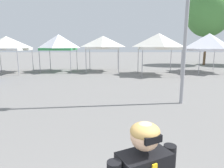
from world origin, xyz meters
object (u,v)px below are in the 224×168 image
canopy_tent_right_of_center (58,42)px  tree_behind_tents_right (208,13)px  canopy_tent_behind_right (158,41)px  canopy_tent_center (208,42)px  canopy_tent_far_left (6,43)px  canopy_tent_left_of_center (102,43)px

canopy_tent_right_of_center → tree_behind_tents_right: (16.11, 6.09, 3.48)m
tree_behind_tents_right → canopy_tent_behind_right: bearing=-132.7°
canopy_tent_center → tree_behind_tents_right: 8.08m
canopy_tent_center → tree_behind_tents_right: bearing=67.2°
canopy_tent_far_left → canopy_tent_behind_right: canopy_tent_behind_right is taller
canopy_tent_behind_right → canopy_tent_center: canopy_tent_center is taller
canopy_tent_right_of_center → canopy_tent_center: (13.28, -0.63, 0.01)m
canopy_tent_far_left → canopy_tent_center: size_ratio=0.90×
canopy_tent_right_of_center → canopy_tent_center: canopy_tent_center is taller
canopy_tent_far_left → canopy_tent_right_of_center: bearing=15.4°
canopy_tent_right_of_center → canopy_tent_behind_right: bearing=-13.9°
canopy_tent_right_of_center → canopy_tent_behind_right: size_ratio=1.01×
canopy_tent_behind_right → tree_behind_tents_right: 11.67m
canopy_tent_center → canopy_tent_left_of_center: bearing=176.0°
canopy_tent_right_of_center → tree_behind_tents_right: tree_behind_tents_right is taller
canopy_tent_far_left → canopy_tent_right_of_center: canopy_tent_right_of_center is taller
canopy_tent_right_of_center → canopy_tent_left_of_center: canopy_tent_right_of_center is taller
canopy_tent_left_of_center → tree_behind_tents_right: bearing=26.6°
canopy_tent_left_of_center → canopy_tent_right_of_center: bearing=-179.7°
canopy_tent_behind_right → canopy_tent_right_of_center: bearing=166.1°
canopy_tent_center → canopy_tent_right_of_center: bearing=177.3°
tree_behind_tents_right → canopy_tent_far_left: bearing=-160.3°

